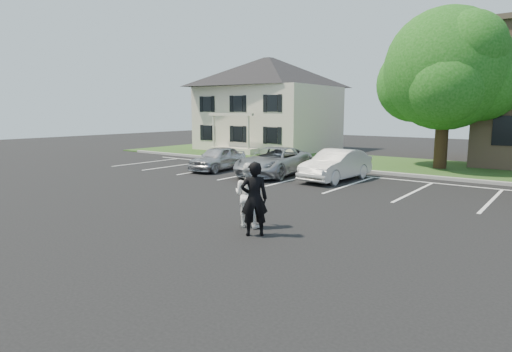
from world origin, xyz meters
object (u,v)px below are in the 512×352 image
(man_white_shirt, at_px, (248,195))
(car_silver_west, at_px, (218,158))
(house, at_px, (268,104))
(car_silver_minivan, at_px, (274,161))
(man_black_suit, at_px, (254,199))
(tree, at_px, (448,72))
(car_white_sedan, at_px, (336,165))

(man_white_shirt, distance_m, car_silver_west, 11.83)
(house, relative_size, car_silver_minivan, 2.00)
(man_black_suit, xyz_separation_m, car_silver_minivan, (-5.63, 9.09, -0.27))
(man_white_shirt, bearing_deg, car_silver_west, -48.67)
(car_silver_west, relative_size, car_silver_minivan, 0.75)
(house, distance_m, tree, 15.58)
(tree, bearing_deg, man_white_shirt, -94.66)
(house, distance_m, man_white_shirt, 24.52)
(car_silver_west, bearing_deg, man_black_suit, -49.77)
(house, xyz_separation_m, car_silver_west, (5.11, -11.98, -3.17))
(car_silver_west, height_order, car_silver_minivan, car_silver_minivan)
(man_white_shirt, relative_size, car_silver_west, 0.47)
(man_white_shirt, height_order, car_silver_west, man_white_shirt)
(house, bearing_deg, car_white_sedan, -43.31)
(man_white_shirt, bearing_deg, house, -60.75)
(car_silver_minivan, relative_size, car_white_sedan, 1.17)
(tree, relative_size, man_black_suit, 4.47)
(tree, height_order, man_black_suit, tree)
(man_black_suit, xyz_separation_m, car_white_sedan, (-2.39, 9.56, -0.26))
(tree, xyz_separation_m, car_silver_west, (-9.83, -7.84, -4.69))
(house, height_order, car_silver_minivan, house)
(car_white_sedan, bearing_deg, tree, 70.91)
(man_black_suit, bearing_deg, tree, -135.51)
(house, xyz_separation_m, car_white_sedan, (11.90, -11.22, -3.10))
(house, relative_size, car_silver_west, 2.64)
(car_silver_west, bearing_deg, house, 107.09)
(house, xyz_separation_m, man_white_shirt, (13.63, -20.17, -2.91))
(man_white_shirt, relative_size, car_silver_minivan, 0.35)
(man_white_shirt, distance_m, car_silver_minivan, 9.83)
(tree, xyz_separation_m, car_silver_minivan, (-6.28, -7.55, -4.63))
(man_black_suit, height_order, car_silver_minivan, man_black_suit)
(house, bearing_deg, car_silver_minivan, -53.46)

